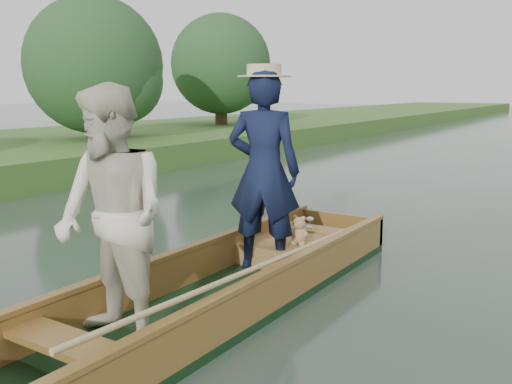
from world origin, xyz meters
The scene contains 2 objects.
ground centered at (0.00, 0.00, 0.00)m, with size 120.00×120.00×0.00m, color #283D30.
punt centered at (-0.09, -0.11, 0.75)m, with size 1.17×5.00×2.12m.
Camera 1 is at (2.88, -3.80, 1.91)m, focal length 40.00 mm.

